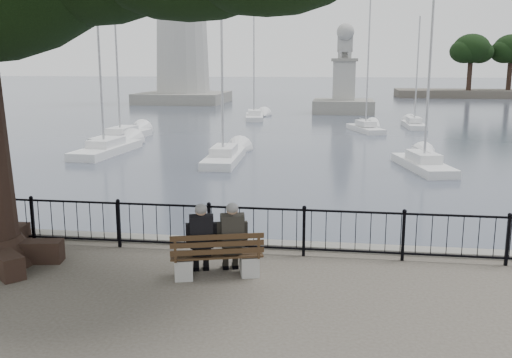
% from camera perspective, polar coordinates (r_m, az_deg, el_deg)
% --- Properties ---
extents(harbor, '(260.00, 260.00, 1.20)m').
position_cam_1_polar(harbor, '(12.73, 0.33, -8.85)').
color(harbor, slate).
rests_on(harbor, ground).
extents(railing, '(22.06, 0.06, 1.00)m').
position_cam_1_polar(railing, '(11.93, -0.00, -4.91)').
color(railing, black).
rests_on(railing, ground).
extents(bench, '(1.78, 0.97, 0.90)m').
position_cam_1_polar(bench, '(10.74, -3.94, -8.18)').
color(bench, gray).
rests_on(bench, ground).
extents(person_left, '(0.54, 0.78, 1.43)m').
position_cam_1_polar(person_left, '(10.71, -5.49, -6.33)').
color(person_left, black).
rests_on(person_left, ground).
extents(person_right, '(0.54, 0.78, 1.43)m').
position_cam_1_polar(person_right, '(10.75, -2.43, -6.22)').
color(person_right, black).
rests_on(person_right, ground).
extents(lion_monument, '(6.02, 6.02, 8.87)m').
position_cam_1_polar(lion_monument, '(58.82, 8.76, 8.73)').
color(lion_monument, slate).
rests_on(lion_monument, ground).
extents(sailboat_a, '(2.04, 6.09, 12.24)m').
position_cam_1_polar(sailboat_a, '(32.68, -14.72, 3.05)').
color(sailboat_a, silver).
rests_on(sailboat_a, ground).
extents(sailboat_b, '(1.72, 5.53, 11.73)m').
position_cam_1_polar(sailboat_b, '(28.96, -3.20, 2.36)').
color(sailboat_b, silver).
rests_on(sailboat_b, ground).
extents(sailboat_c, '(2.56, 5.42, 10.60)m').
position_cam_1_polar(sailboat_c, '(28.09, 16.37, 1.58)').
color(sailboat_c, silver).
rests_on(sailboat_c, ground).
extents(sailboat_e, '(2.16, 6.13, 12.40)m').
position_cam_1_polar(sailboat_e, '(38.45, -13.23, 4.34)').
color(sailboat_e, silver).
rests_on(sailboat_e, ground).
extents(sailboat_f, '(2.78, 4.89, 9.90)m').
position_cam_1_polar(sailboat_f, '(42.83, 10.89, 5.11)').
color(sailboat_f, silver).
rests_on(sailboat_f, ground).
extents(sailboat_g, '(1.53, 4.85, 8.59)m').
position_cam_1_polar(sailboat_g, '(46.44, 15.50, 5.34)').
color(sailboat_g, silver).
rests_on(sailboat_g, ground).
extents(sailboat_h, '(2.28, 5.56, 12.74)m').
position_cam_1_polar(sailboat_h, '(51.36, -0.16, 6.41)').
color(sailboat_h, silver).
rests_on(sailboat_h, ground).
extents(far_shore, '(30.00, 8.60, 9.18)m').
position_cam_1_polar(far_shore, '(91.46, 23.85, 9.95)').
color(far_shore, '#474138').
rests_on(far_shore, ground).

